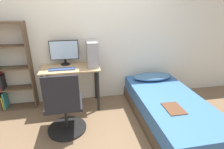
{
  "coord_description": "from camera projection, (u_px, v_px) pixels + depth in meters",
  "views": [
    {
      "loc": [
        -0.23,
        -1.75,
        1.73
      ],
      "look_at": [
        0.23,
        0.7,
        0.75
      ],
      "focal_mm": 28.0,
      "sensor_mm": 36.0,
      "label": 1
    }
  ],
  "objects": [
    {
      "name": "pillow",
      "position": [
        152.0,
        77.0,
        3.33
      ],
      "size": [
        0.73,
        0.36,
        0.11
      ],
      "color": "teal",
      "rests_on": "bed"
    },
    {
      "name": "magazine",
      "position": [
        174.0,
        108.0,
        2.38
      ],
      "size": [
        0.24,
        0.32,
        0.01
      ],
      "color": "#56331E",
      "rests_on": "bed"
    },
    {
      "name": "office_chair",
      "position": [
        65.0,
        111.0,
        2.45
      ],
      "size": [
        0.57,
        0.57,
        0.95
      ],
      "color": "black",
      "rests_on": "ground_plane"
    },
    {
      "name": "bed",
      "position": [
        169.0,
        109.0,
        2.76
      ],
      "size": [
        0.97,
        1.99,
        0.42
      ],
      "color": "#4C3D2D",
      "rests_on": "ground_plane"
    },
    {
      "name": "ground_plane",
      "position": [
        104.0,
        148.0,
        2.28
      ],
      "size": [
        14.0,
        14.0,
        0.0
      ],
      "primitive_type": "plane",
      "color": "brown"
    },
    {
      "name": "bookshelf",
      "position": [
        8.0,
        69.0,
        2.94
      ],
      "size": [
        0.59,
        0.23,
        1.51
      ],
      "color": "brown",
      "rests_on": "ground_plane"
    },
    {
      "name": "keyboard",
      "position": [
        62.0,
        69.0,
        2.85
      ],
      "size": [
        0.42,
        0.12,
        0.02
      ],
      "color": "#33477A",
      "rests_on": "desk"
    },
    {
      "name": "monitor",
      "position": [
        64.0,
        51.0,
        3.01
      ],
      "size": [
        0.49,
        0.16,
        0.43
      ],
      "color": "black",
      "rests_on": "desk"
    },
    {
      "name": "wall_back",
      "position": [
        92.0,
        35.0,
        3.12
      ],
      "size": [
        8.0,
        0.05,
        2.5
      ],
      "color": "silver",
      "rests_on": "ground_plane"
    },
    {
      "name": "pc_tower",
      "position": [
        92.0,
        53.0,
        2.99
      ],
      "size": [
        0.18,
        0.4,
        0.42
      ],
      "color": "#99999E",
      "rests_on": "desk"
    },
    {
      "name": "desk",
      "position": [
        71.0,
        75.0,
        3.02
      ],
      "size": [
        0.98,
        0.52,
        0.76
      ],
      "color": "tan",
      "rests_on": "ground_plane"
    }
  ]
}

